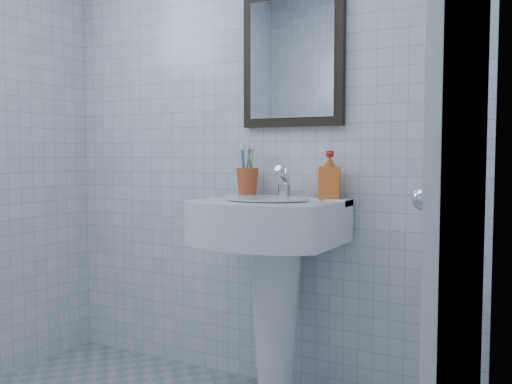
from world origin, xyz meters
The scene contains 10 objects.
wall_back centered at (0.00, 1.20, 1.25)m, with size 2.20×0.02×2.50m, color silver.
wall_right centered at (1.10, 0.00, 1.25)m, with size 0.02×2.40×2.50m, color silver.
washbasin centered at (0.23, 0.99, 0.62)m, with size 0.60×0.44×0.93m.
faucet centered at (0.23, 1.10, 0.98)m, with size 0.06×0.13×0.14m.
toothbrush_cup centered at (0.03, 1.11, 0.98)m, with size 0.11×0.11×0.13m, color #B24624, non-canonical shape.
soap_dispenser centered at (0.44, 1.12, 1.02)m, with size 0.09×0.09×0.20m, color #E34C16.
wall_mirror centered at (0.23, 1.18, 1.55)m, with size 0.50×0.04×0.62m.
bathroom_door centered at (1.08, 0.55, 1.00)m, with size 0.04×0.80×2.00m, color silver.
towel_ring centered at (1.06, 0.69, 1.05)m, with size 0.18×0.18×0.01m, color silver.
hand_towel centered at (1.04, 0.69, 0.87)m, with size 0.03×0.16×0.38m, color white.
Camera 1 is at (1.37, -1.21, 1.11)m, focal length 40.00 mm.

